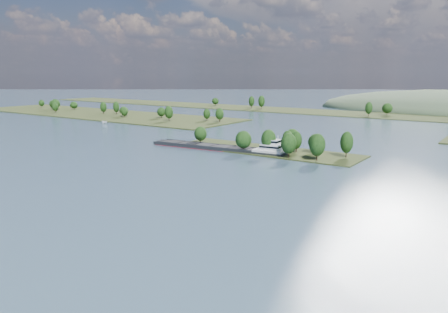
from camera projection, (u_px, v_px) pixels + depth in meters
The scene contains 6 objects.
ground at pixel (192, 172), 178.17m from camera, with size 1800.00×1800.00×0.00m, color #334859.
tree_island at pixel (275, 145), 220.76m from camera, with size 100.00×30.82×13.65m.
left_bank at pixel (99, 113), 419.00m from camera, with size 300.00×80.00×14.07m.
back_shoreline at pixel (395, 116), 397.32m from camera, with size 900.00×60.00×15.95m.
cargo_barge at pixel (226, 148), 227.79m from camera, with size 78.66×16.57×10.57m.
motorboat at pixel (105, 122), 344.46m from camera, with size 2.13×5.66×2.19m, color white.
Camera 1 is at (109.92, -15.01, 40.56)m, focal length 35.00 mm.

